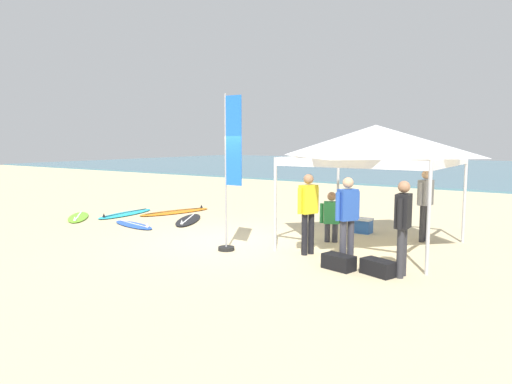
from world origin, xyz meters
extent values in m
plane|color=beige|center=(0.00, 0.00, 0.00)|extent=(80.00, 80.00, 0.00)
cube|color=teal|center=(0.00, 33.04, 0.05)|extent=(80.00, 36.00, 0.10)
cylinder|color=#B7B7BC|center=(1.40, -0.23, 1.02)|extent=(0.07, 0.07, 2.05)
cylinder|color=#B7B7BC|center=(4.63, -0.23, 1.02)|extent=(0.07, 0.07, 2.05)
cylinder|color=#B7B7BC|center=(1.40, 2.99, 1.02)|extent=(0.07, 0.07, 2.05)
cylinder|color=#B7B7BC|center=(4.63, 2.99, 1.02)|extent=(0.07, 0.07, 2.05)
cube|color=white|center=(3.02, -0.23, 1.96)|extent=(3.22, 0.03, 0.18)
cube|color=white|center=(3.02, 2.99, 1.96)|extent=(3.22, 0.03, 0.18)
cube|color=white|center=(1.40, 1.38, 1.96)|extent=(0.03, 3.22, 0.18)
cube|color=white|center=(4.63, 1.38, 1.96)|extent=(0.03, 3.22, 0.18)
pyramid|color=white|center=(3.02, 1.38, 2.40)|extent=(3.34, 3.34, 0.70)
ellipsoid|color=#7AD12D|center=(-5.94, -0.06, 0.04)|extent=(1.94, 1.79, 0.07)
cube|color=white|center=(-5.94, -0.06, 0.07)|extent=(1.37, 1.19, 0.01)
cone|color=white|center=(-5.30, -0.62, 0.13)|extent=(0.09, 0.09, 0.12)
ellipsoid|color=#23B2CC|center=(-5.25, 1.22, 0.04)|extent=(0.94, 2.40, 0.07)
cube|color=black|center=(-5.25, 1.22, 0.07)|extent=(0.31, 1.97, 0.01)
cone|color=black|center=(-5.12, 0.27, 0.13)|extent=(0.09, 0.09, 0.12)
ellipsoid|color=black|center=(-2.76, 1.50, 0.04)|extent=(1.67, 2.22, 0.07)
cube|color=white|center=(-2.76, 1.50, 0.07)|extent=(1.02, 1.64, 0.01)
cone|color=white|center=(-2.29, 0.72, 0.13)|extent=(0.09, 0.09, 0.12)
ellipsoid|color=orange|center=(-4.21, 2.42, 0.04)|extent=(1.32, 2.68, 0.07)
cube|color=black|center=(-4.21, 2.42, 0.07)|extent=(0.59, 2.14, 0.01)
cone|color=black|center=(-3.95, 3.45, 0.13)|extent=(0.09, 0.09, 0.12)
ellipsoid|color=blue|center=(-3.47, 0.00, 0.04)|extent=(1.90, 0.87, 0.07)
cube|color=white|center=(-3.47, 0.00, 0.07)|extent=(1.53, 0.37, 0.01)
cone|color=white|center=(-2.73, -0.15, 0.13)|extent=(0.09, 0.09, 0.12)
cylinder|color=#383842|center=(3.12, -0.51, 0.44)|extent=(0.13, 0.13, 0.88)
cylinder|color=#383842|center=(3.21, -0.35, 0.44)|extent=(0.13, 0.13, 0.88)
cube|color=#2851B2|center=(3.17, -0.43, 1.18)|extent=(0.37, 0.42, 0.60)
sphere|color=tan|center=(3.17, -0.43, 1.60)|extent=(0.21, 0.21, 0.21)
cylinder|color=#2851B2|center=(3.06, -0.63, 1.16)|extent=(0.09, 0.09, 0.54)
cylinder|color=#2851B2|center=(3.28, -0.23, 1.16)|extent=(0.09, 0.09, 0.54)
cylinder|color=black|center=(2.12, -0.20, 0.44)|extent=(0.13, 0.13, 0.88)
cylinder|color=black|center=(2.18, -0.03, 0.44)|extent=(0.13, 0.13, 0.88)
cube|color=yellow|center=(2.15, -0.11, 1.18)|extent=(0.34, 0.42, 0.60)
sphere|color=#9E7051|center=(2.15, -0.11, 1.60)|extent=(0.21, 0.21, 0.21)
cylinder|color=yellow|center=(2.06, -0.33, 1.16)|extent=(0.09, 0.09, 0.54)
cylinder|color=yellow|center=(2.23, 0.10, 1.16)|extent=(0.09, 0.09, 0.54)
cylinder|color=#2D2D33|center=(4.29, -0.70, 0.44)|extent=(0.13, 0.13, 0.88)
cylinder|color=#2D2D33|center=(4.28, -0.52, 0.44)|extent=(0.13, 0.13, 0.88)
cube|color=black|center=(4.29, -0.61, 1.18)|extent=(0.24, 0.37, 0.60)
sphere|color=#9E7051|center=(4.29, -0.61, 1.60)|extent=(0.21, 0.21, 0.21)
cylinder|color=black|center=(4.30, -0.84, 1.16)|extent=(0.09, 0.09, 0.54)
cylinder|color=black|center=(4.28, -0.38, 1.16)|extent=(0.09, 0.09, 0.54)
cylinder|color=#2D2D33|center=(3.86, 2.67, 0.44)|extent=(0.13, 0.13, 0.88)
cylinder|color=#2D2D33|center=(3.81, 2.50, 0.44)|extent=(0.13, 0.13, 0.88)
cube|color=gray|center=(3.84, 2.59, 1.18)|extent=(0.31, 0.41, 0.60)
sphere|color=tan|center=(3.84, 2.59, 1.60)|extent=(0.21, 0.21, 0.21)
cylinder|color=gray|center=(3.90, 2.81, 1.16)|extent=(0.09, 0.09, 0.54)
cylinder|color=gray|center=(3.77, 2.37, 1.16)|extent=(0.09, 0.09, 0.54)
cylinder|color=#383842|center=(1.95, 1.23, 0.23)|extent=(0.13, 0.13, 0.45)
cylinder|color=#383842|center=(2.11, 1.31, 0.23)|extent=(0.13, 0.13, 0.45)
cube|color=#2D8C47|center=(2.03, 1.27, 0.71)|extent=(0.42, 0.35, 0.52)
sphere|color=#9E7051|center=(2.03, 1.27, 1.09)|extent=(0.21, 0.21, 0.21)
cylinder|color=#2D8C47|center=(1.83, 1.17, 0.69)|extent=(0.09, 0.09, 0.47)
cylinder|color=#2D8C47|center=(2.24, 1.37, 0.69)|extent=(0.09, 0.09, 0.47)
cylinder|color=#99999E|center=(0.50, -0.81, 1.70)|extent=(0.04, 0.04, 3.40)
cube|color=blue|center=(0.72, -0.81, 2.40)|extent=(0.40, 0.02, 1.90)
cylinder|color=black|center=(0.50, -0.81, 0.04)|extent=(0.36, 0.36, 0.08)
cube|color=black|center=(3.92, -0.76, 0.14)|extent=(0.67, 0.50, 0.28)
cube|color=black|center=(3.18, -0.81, 0.14)|extent=(0.66, 0.45, 0.28)
cube|color=#2D60B7|center=(2.22, 2.74, 0.17)|extent=(0.48, 0.34, 0.34)
cube|color=white|center=(2.22, 2.74, 0.37)|extent=(0.50, 0.36, 0.05)
camera|label=1|loc=(6.72, -8.69, 2.41)|focal=32.61mm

